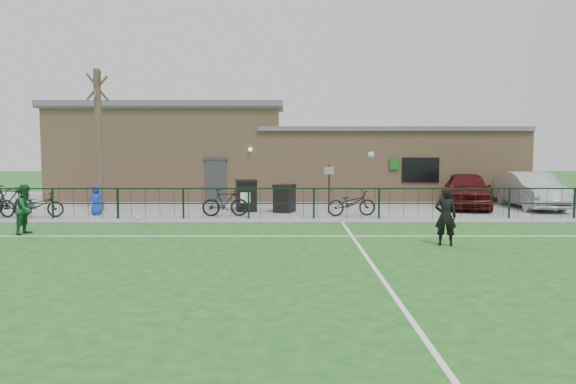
{
  "coord_description": "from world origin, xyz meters",
  "views": [
    {
      "loc": [
        -0.06,
        -13.34,
        2.9
      ],
      "look_at": [
        0.0,
        5.0,
        1.3
      ],
      "focal_mm": 35.0,
      "sensor_mm": 36.0,
      "label": 1
    }
  ],
  "objects_px": {
    "bicycle_c": "(39,205)",
    "outfield_player": "(26,209)",
    "wheelie_bin_right": "(284,199)",
    "bicycle_b": "(8,201)",
    "car_silver": "(531,190)",
    "wheelie_bin_left": "(246,196)",
    "spectator_child": "(96,200)",
    "ball_ground": "(138,218)",
    "sign_post": "(329,189)",
    "bicycle_d": "(225,203)",
    "bicycle_e": "(351,203)",
    "car_maroon": "(467,190)",
    "bare_tree": "(99,141)"
  },
  "relations": [
    {
      "from": "wheelie_bin_left",
      "to": "bare_tree",
      "type": "bearing_deg",
      "value": 168.82
    },
    {
      "from": "sign_post",
      "to": "outfield_player",
      "type": "distance_m",
      "value": 11.29
    },
    {
      "from": "wheelie_bin_right",
      "to": "ball_ground",
      "type": "bearing_deg",
      "value": -133.5
    },
    {
      "from": "ball_ground",
      "to": "bicycle_c",
      "type": "bearing_deg",
      "value": 168.54
    },
    {
      "from": "wheelie_bin_right",
      "to": "bicycle_b",
      "type": "relative_size",
      "value": 0.53
    },
    {
      "from": "wheelie_bin_right",
      "to": "bicycle_b",
      "type": "height_order",
      "value": "bicycle_b"
    },
    {
      "from": "bicycle_d",
      "to": "outfield_player",
      "type": "xyz_separation_m",
      "value": [
        -5.9,
        -4.18,
        0.23
      ]
    },
    {
      "from": "bicycle_c",
      "to": "spectator_child",
      "type": "relative_size",
      "value": 1.56
    },
    {
      "from": "sign_post",
      "to": "bicycle_d",
      "type": "height_order",
      "value": "sign_post"
    },
    {
      "from": "bicycle_d",
      "to": "outfield_player",
      "type": "relative_size",
      "value": 1.14
    },
    {
      "from": "wheelie_bin_right",
      "to": "outfield_player",
      "type": "distance_m",
      "value": 9.91
    },
    {
      "from": "spectator_child",
      "to": "bicycle_e",
      "type": "bearing_deg",
      "value": -10.99
    },
    {
      "from": "bicycle_d",
      "to": "spectator_child",
      "type": "distance_m",
      "value": 5.25
    },
    {
      "from": "wheelie_bin_left",
      "to": "ball_ground",
      "type": "bearing_deg",
      "value": -153.55
    },
    {
      "from": "sign_post",
      "to": "bicycle_c",
      "type": "xyz_separation_m",
      "value": [
        -11.38,
        -1.21,
        -0.51
      ]
    },
    {
      "from": "car_maroon",
      "to": "ball_ground",
      "type": "relative_size",
      "value": 23.78
    },
    {
      "from": "spectator_child",
      "to": "outfield_player",
      "type": "xyz_separation_m",
      "value": [
        -0.67,
        -4.62,
        0.18
      ]
    },
    {
      "from": "wheelie_bin_left",
      "to": "bicycle_d",
      "type": "distance_m",
      "value": 1.87
    },
    {
      "from": "wheelie_bin_right",
      "to": "car_maroon",
      "type": "xyz_separation_m",
      "value": [
        8.13,
        1.57,
        0.26
      ]
    },
    {
      "from": "bicycle_e",
      "to": "wheelie_bin_left",
      "type": "bearing_deg",
      "value": 59.88
    },
    {
      "from": "sign_post",
      "to": "bicycle_c",
      "type": "height_order",
      "value": "sign_post"
    },
    {
      "from": "bicycle_c",
      "to": "bicycle_e",
      "type": "xyz_separation_m",
      "value": [
        12.21,
        0.38,
        0.02
      ]
    },
    {
      "from": "wheelie_bin_right",
      "to": "bicycle_d",
      "type": "xyz_separation_m",
      "value": [
        -2.33,
        -1.34,
        0.01
      ]
    },
    {
      "from": "outfield_player",
      "to": "ball_ground",
      "type": "xyz_separation_m",
      "value": [
        2.76,
        3.09,
        -0.7
      ]
    },
    {
      "from": "bare_tree",
      "to": "bicycle_e",
      "type": "height_order",
      "value": "bare_tree"
    },
    {
      "from": "spectator_child",
      "to": "ball_ground",
      "type": "distance_m",
      "value": 2.64
    },
    {
      "from": "bicycle_c",
      "to": "outfield_player",
      "type": "distance_m",
      "value": 4.14
    },
    {
      "from": "wheelie_bin_left",
      "to": "wheelie_bin_right",
      "type": "height_order",
      "value": "wheelie_bin_left"
    },
    {
      "from": "bicycle_c",
      "to": "outfield_player",
      "type": "height_order",
      "value": "outfield_player"
    },
    {
      "from": "bicycle_e",
      "to": "spectator_child",
      "type": "bearing_deg",
      "value": 78.79
    },
    {
      "from": "bicycle_c",
      "to": "bicycle_d",
      "type": "bearing_deg",
      "value": -94.68
    },
    {
      "from": "bicycle_b",
      "to": "bicycle_e",
      "type": "height_order",
      "value": "bicycle_b"
    },
    {
      "from": "wheelie_bin_right",
      "to": "bicycle_c",
      "type": "bearing_deg",
      "value": -147.92
    },
    {
      "from": "bare_tree",
      "to": "car_silver",
      "type": "distance_m",
      "value": 18.98
    },
    {
      "from": "car_maroon",
      "to": "car_silver",
      "type": "relative_size",
      "value": 0.97
    },
    {
      "from": "spectator_child",
      "to": "ball_ground",
      "type": "height_order",
      "value": "spectator_child"
    },
    {
      "from": "car_silver",
      "to": "bicycle_d",
      "type": "height_order",
      "value": "car_silver"
    },
    {
      "from": "bare_tree",
      "to": "wheelie_bin_left",
      "type": "bearing_deg",
      "value": -1.29
    },
    {
      "from": "bicycle_b",
      "to": "bare_tree",
      "type": "bearing_deg",
      "value": -54.03
    },
    {
      "from": "car_maroon",
      "to": "bicycle_d",
      "type": "bearing_deg",
      "value": -151.07
    },
    {
      "from": "bicycle_e",
      "to": "outfield_player",
      "type": "distance_m",
      "value": 11.71
    },
    {
      "from": "sign_post",
      "to": "car_maroon",
      "type": "distance_m",
      "value": 6.6
    },
    {
      "from": "ball_ground",
      "to": "wheelie_bin_left",
      "type": "bearing_deg",
      "value": 36.34
    },
    {
      "from": "car_maroon",
      "to": "bicycle_b",
      "type": "distance_m",
      "value": 19.27
    },
    {
      "from": "car_maroon",
      "to": "spectator_child",
      "type": "xyz_separation_m",
      "value": [
        -15.69,
        -2.47,
        -0.2
      ]
    },
    {
      "from": "bicycle_b",
      "to": "car_silver",
      "type": "bearing_deg",
      "value": -75.99
    },
    {
      "from": "bicycle_d",
      "to": "bare_tree",
      "type": "bearing_deg",
      "value": 65.89
    },
    {
      "from": "bicycle_e",
      "to": "outfield_player",
      "type": "height_order",
      "value": "outfield_player"
    },
    {
      "from": "wheelie_bin_left",
      "to": "spectator_child",
      "type": "relative_size",
      "value": 1.04
    },
    {
      "from": "bicycle_d",
      "to": "spectator_child",
      "type": "height_order",
      "value": "spectator_child"
    }
  ]
}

